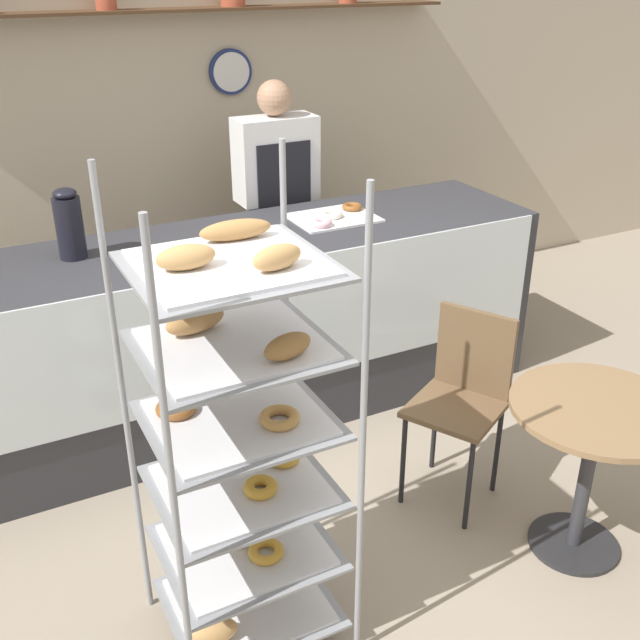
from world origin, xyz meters
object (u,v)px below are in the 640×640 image
Objects in this scene: cafe_table at (592,443)px; donut_tray_counter at (334,217)px; pastry_rack at (240,450)px; cafe_chair at (464,387)px; coffee_carafe at (69,224)px; person_worker at (277,213)px.

donut_tray_counter is at bearing 98.91° from cafe_table.
pastry_rack reaches higher than cafe_chair.
coffee_carafe is at bearing 98.29° from pastry_rack.
person_worker is 2.36× the size of cafe_table.
cafe_chair is (1.20, 0.32, -0.26)m from pastry_rack.
donut_tray_counter is at bearing -79.88° from person_worker.
coffee_carafe is at bearing -159.07° from cafe_chair.
cafe_chair is 2.01× the size of donut_tray_counter.
coffee_carafe is (-1.64, 1.77, 0.65)m from cafe_table.
pastry_rack is at bearing -81.71° from coffee_carafe.
cafe_table is (0.37, -2.25, -0.38)m from person_worker.
cafe_table is 2.12× the size of coffee_carafe.
person_worker is (1.05, 2.01, 0.10)m from pastry_rack.
cafe_chair is at bearing -40.28° from coffee_carafe.
cafe_chair is (-0.21, 0.56, 0.02)m from cafe_table.
person_worker is 2.31m from cafe_table.
pastry_rack is 1.27m from cafe_chair.
pastry_rack is at bearing 170.34° from cafe_table.
cafe_chair is 1.97m from coffee_carafe.
pastry_rack is 1.88m from donut_tray_counter.
coffee_carafe is at bearing 177.56° from donut_tray_counter.
cafe_table is 1.80m from donut_tray_counter.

